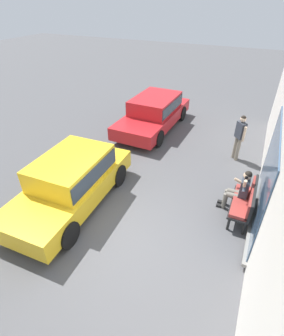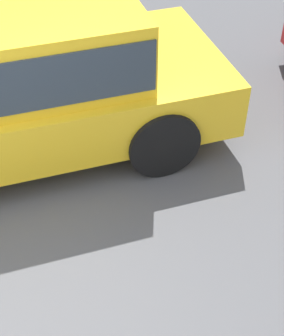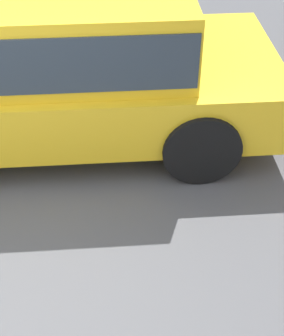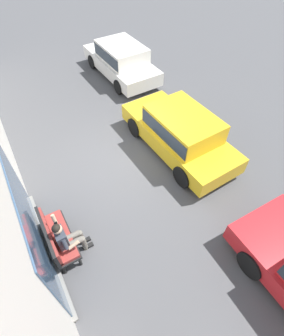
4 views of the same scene
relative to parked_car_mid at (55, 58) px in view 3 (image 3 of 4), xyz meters
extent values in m
cube|color=gold|center=(0.08, 0.00, -0.28)|extent=(4.42, 1.94, 0.56)
cube|color=gold|center=(-0.09, 0.00, 0.34)|extent=(2.32, 1.65, 0.67)
cube|color=#28333D|center=(-0.09, 0.00, 0.34)|extent=(2.28, 1.69, 0.47)
cylinder|color=black|center=(-1.30, 0.80, -0.47)|extent=(0.70, 0.21, 0.70)
cylinder|color=black|center=(-1.23, -0.90, -0.47)|extent=(0.70, 0.21, 0.70)
camera|label=1|loc=(4.60, 4.35, 4.43)|focal=28.00mm
camera|label=2|loc=(-0.10, 4.35, 2.57)|focal=55.00mm
camera|label=3|loc=(-0.65, 4.35, 2.26)|focal=55.00mm
camera|label=4|loc=(-4.98, 4.35, 5.48)|focal=28.00mm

